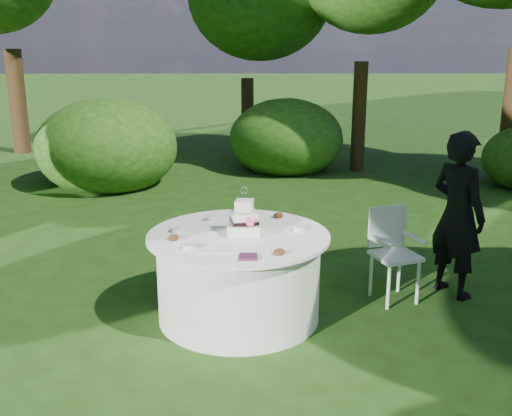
# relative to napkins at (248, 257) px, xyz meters

# --- Properties ---
(ground) EXTENTS (80.00, 80.00, 0.00)m
(ground) POSITION_rel_napkins_xyz_m (-0.08, 0.58, -0.78)
(ground) COLOR #1E3A0F
(ground) RESTS_ON ground
(napkins) EXTENTS (0.14, 0.14, 0.02)m
(napkins) POSITION_rel_napkins_xyz_m (0.00, 0.00, 0.00)
(napkins) COLOR #491F3A
(napkins) RESTS_ON table
(feather_plume) EXTENTS (0.48, 0.07, 0.01)m
(feather_plume) POSITION_rel_napkins_xyz_m (-0.22, 0.11, -0.00)
(feather_plume) COLOR white
(feather_plume) RESTS_ON table
(guest) EXTENTS (0.62, 0.69, 1.58)m
(guest) POSITION_rel_napkins_xyz_m (1.96, 1.07, 0.01)
(guest) COLOR black
(guest) RESTS_ON ground
(table) EXTENTS (1.56, 1.56, 0.77)m
(table) POSITION_rel_napkins_xyz_m (-0.08, 0.58, -0.39)
(table) COLOR white
(table) RESTS_ON ground
(cake) EXTENTS (0.28, 0.29, 0.41)m
(cake) POSITION_rel_napkins_xyz_m (-0.03, 0.59, 0.10)
(cake) COLOR silver
(cake) RESTS_ON table
(chair) EXTENTS (0.49, 0.49, 0.87)m
(chair) POSITION_rel_napkins_xyz_m (1.34, 0.99, -0.26)
(chair) COLOR white
(chair) RESTS_ON ground
(votives) EXTENTS (1.16, 0.89, 0.04)m
(votives) POSITION_rel_napkins_xyz_m (-0.25, 0.63, 0.01)
(votives) COLOR white
(votives) RESTS_ON table
(petal_cups) EXTENTS (0.99, 1.09, 0.05)m
(petal_cups) POSITION_rel_napkins_xyz_m (-0.03, 0.52, 0.02)
(petal_cups) COLOR #562D16
(petal_cups) RESTS_ON table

